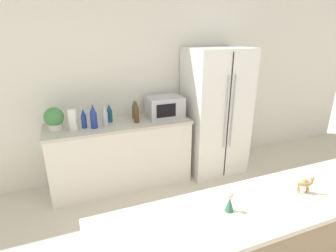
# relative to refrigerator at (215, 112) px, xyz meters

# --- Properties ---
(wall_back) EXTENTS (8.00, 0.06, 2.55)m
(wall_back) POSITION_rel_refrigerator_xyz_m (-1.04, 0.39, 0.37)
(wall_back) COLOR silver
(wall_back) RESTS_ON ground_plane
(back_counter) EXTENTS (1.84, 0.63, 0.90)m
(back_counter) POSITION_rel_refrigerator_xyz_m (-1.40, 0.06, -0.45)
(back_counter) COLOR silver
(back_counter) RESTS_ON ground_plane
(refrigerator) EXTENTS (0.84, 0.71, 1.80)m
(refrigerator) POSITION_rel_refrigerator_xyz_m (0.00, 0.00, 0.00)
(refrigerator) COLOR white
(refrigerator) RESTS_ON ground_plane
(potted_plant) EXTENTS (0.23, 0.23, 0.27)m
(potted_plant) POSITION_rel_refrigerator_xyz_m (-2.16, 0.08, 0.14)
(potted_plant) COLOR silver
(potted_plant) RESTS_ON back_counter
(paper_towel_roll) EXTENTS (0.10, 0.10, 0.25)m
(paper_towel_roll) POSITION_rel_refrigerator_xyz_m (-1.95, -0.02, 0.12)
(paper_towel_roll) COLOR white
(paper_towel_roll) RESTS_ON back_counter
(microwave) EXTENTS (0.48, 0.37, 0.28)m
(microwave) POSITION_rel_refrigerator_xyz_m (-0.76, 0.08, 0.13)
(microwave) COLOR #B2B5BA
(microwave) RESTS_ON back_counter
(back_bottle_0) EXTENTS (0.07, 0.07, 0.27)m
(back_bottle_0) POSITION_rel_refrigerator_xyz_m (-1.17, 0.14, 0.12)
(back_bottle_0) COLOR #2D6033
(back_bottle_0) RESTS_ON back_counter
(back_bottle_1) EXTENTS (0.07, 0.07, 0.31)m
(back_bottle_1) POSITION_rel_refrigerator_xyz_m (-1.18, -0.02, 0.14)
(back_bottle_1) COLOR brown
(back_bottle_1) RESTS_ON back_counter
(back_bottle_2) EXTENTS (0.07, 0.07, 0.28)m
(back_bottle_2) POSITION_rel_refrigerator_xyz_m (-1.58, -0.02, 0.13)
(back_bottle_2) COLOR #B2B7BC
(back_bottle_2) RESTS_ON back_counter
(back_bottle_3) EXTENTS (0.07, 0.07, 0.25)m
(back_bottle_3) POSITION_rel_refrigerator_xyz_m (-1.50, 0.12, 0.11)
(back_bottle_3) COLOR navy
(back_bottle_3) RESTS_ON back_counter
(back_bottle_4) EXTENTS (0.06, 0.06, 0.25)m
(back_bottle_4) POSITION_rel_refrigerator_xyz_m (-1.83, 0.01, 0.11)
(back_bottle_4) COLOR navy
(back_bottle_4) RESTS_ON back_counter
(back_bottle_5) EXTENTS (0.08, 0.08, 0.31)m
(back_bottle_5) POSITION_rel_refrigerator_xyz_m (-1.72, -0.03, 0.14)
(back_bottle_5) COLOR navy
(back_bottle_5) RESTS_ON back_counter
(camel_figurine) EXTENTS (0.10, 0.09, 0.13)m
(camel_figurine) POSITION_rel_refrigerator_xyz_m (-0.51, -2.03, 0.10)
(camel_figurine) COLOR #A87F4C
(camel_figurine) RESTS_ON bar_counter
(wise_man_figurine_blue) EXTENTS (0.06, 0.06, 0.14)m
(wise_man_figurine_blue) POSITION_rel_refrigerator_xyz_m (-1.11, -2.01, 0.08)
(wise_man_figurine_blue) COLOR #33664C
(wise_man_figurine_blue) RESTS_ON bar_counter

